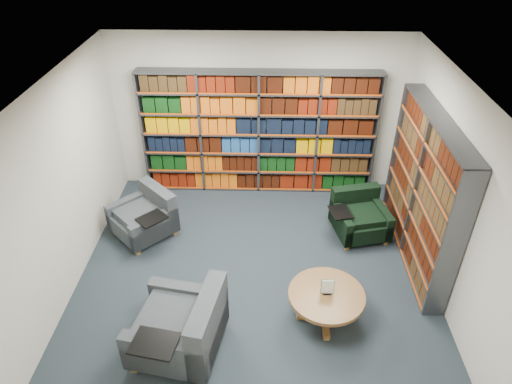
{
  "coord_description": "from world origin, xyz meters",
  "views": [
    {
      "loc": [
        0.15,
        -4.78,
        4.65
      ],
      "look_at": [
        0.0,
        0.6,
        1.05
      ],
      "focal_mm": 32.0,
      "sensor_mm": 36.0,
      "label": 1
    }
  ],
  "objects_px": {
    "chair_teal_left": "(147,217)",
    "chair_teal_front": "(185,329)",
    "chair_green_right": "(358,217)",
    "coffee_table": "(326,299)"
  },
  "relations": [
    {
      "from": "chair_teal_left",
      "to": "chair_teal_front",
      "type": "relative_size",
      "value": 0.94
    },
    {
      "from": "coffee_table",
      "to": "chair_green_right",
      "type": "bearing_deg",
      "value": 69.04
    },
    {
      "from": "chair_green_right",
      "to": "chair_teal_front",
      "type": "distance_m",
      "value": 3.36
    },
    {
      "from": "chair_teal_left",
      "to": "coffee_table",
      "type": "height_order",
      "value": "chair_teal_left"
    },
    {
      "from": "chair_green_right",
      "to": "coffee_table",
      "type": "height_order",
      "value": "chair_green_right"
    },
    {
      "from": "chair_teal_front",
      "to": "coffee_table",
      "type": "relative_size",
      "value": 1.3
    },
    {
      "from": "chair_teal_left",
      "to": "coffee_table",
      "type": "xyz_separation_m",
      "value": [
        2.66,
        -1.72,
        0.06
      ]
    },
    {
      "from": "chair_green_right",
      "to": "coffee_table",
      "type": "bearing_deg",
      "value": -110.96
    },
    {
      "from": "chair_teal_left",
      "to": "chair_teal_front",
      "type": "xyz_separation_m",
      "value": [
        0.96,
        -2.24,
        0.06
      ]
    },
    {
      "from": "chair_green_right",
      "to": "chair_teal_front",
      "type": "xyz_separation_m",
      "value": [
        -2.4,
        -2.36,
        0.07
      ]
    }
  ]
}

